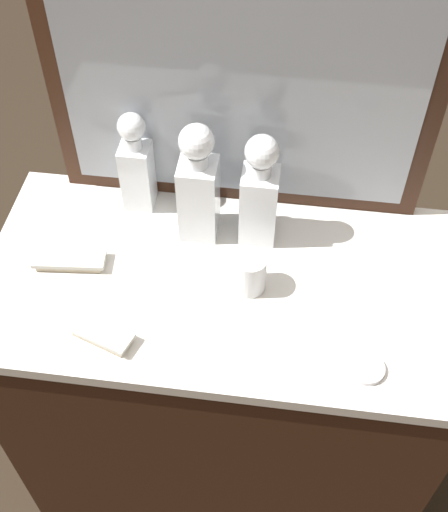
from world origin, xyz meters
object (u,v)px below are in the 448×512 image
crystal_decanter_front (259,199)px  crystal_decanter_far_left (137,170)px  porcelain_dish (366,369)px  crystal_decanter_center (199,192)px  silver_brush_far_left (102,334)px  silver_brush_front (70,259)px  crystal_tumbler_left (250,274)px

crystal_decanter_front → crystal_decanter_far_left: (-0.29, 0.07, -0.01)m
crystal_decanter_front → porcelain_dish: bearing=-53.4°
crystal_decanter_front → crystal_decanter_center: crystal_decanter_center is taller
porcelain_dish → crystal_decanter_center: bearing=139.3°
silver_brush_far_left → crystal_decanter_front: bearing=49.0°
crystal_decanter_far_left → crystal_decanter_front: bearing=-12.9°
silver_brush_far_left → porcelain_dish: bearing=-0.7°
silver_brush_far_left → silver_brush_front: bearing=123.1°
crystal_decanter_front → silver_brush_far_left: crystal_decanter_front is taller
crystal_decanter_center → crystal_decanter_front: bearing=1.9°
silver_brush_far_left → silver_brush_front: size_ratio=0.86×
crystal_decanter_center → crystal_tumbler_left: (0.13, -0.15, -0.08)m
crystal_decanter_center → silver_brush_far_left: (-0.15, -0.33, -0.11)m
crystal_decanter_center → silver_brush_front: crystal_decanter_center is taller
crystal_decanter_center → silver_brush_front: bearing=-153.0°
crystal_decanter_far_left → crystal_tumbler_left: bearing=-37.6°
silver_brush_front → crystal_decanter_center: bearing=27.0°
silver_brush_far_left → silver_brush_front: 0.22m
crystal_decanter_far_left → silver_brush_front: bearing=-118.9°
crystal_decanter_center → silver_brush_far_left: size_ratio=2.14×
crystal_decanter_front → crystal_tumbler_left: (-0.00, -0.16, -0.07)m
crystal_decanter_center → silver_brush_front: (-0.28, -0.14, -0.11)m
crystal_tumbler_left → porcelain_dish: size_ratio=1.26×
crystal_decanter_front → crystal_tumbler_left: 0.17m
crystal_decanter_front → silver_brush_front: crystal_decanter_front is taller
crystal_tumbler_left → porcelain_dish: crystal_tumbler_left is taller
crystal_decanter_center → silver_brush_front: size_ratio=1.84×
crystal_decanter_front → silver_brush_far_left: (-0.29, -0.33, -0.10)m
crystal_decanter_center → crystal_decanter_far_left: crystal_decanter_center is taller
silver_brush_far_left → crystal_tumbler_left: bearing=31.4°
silver_brush_far_left → porcelain_dish: 0.54m
crystal_decanter_far_left → silver_brush_far_left: bearing=-89.3°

